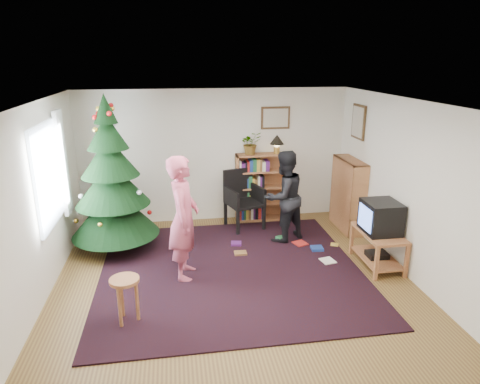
{
  "coord_description": "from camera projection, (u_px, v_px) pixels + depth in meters",
  "views": [
    {
      "loc": [
        -0.76,
        -5.36,
        3.05
      ],
      "look_at": [
        0.2,
        0.7,
        1.1
      ],
      "focal_mm": 32.0,
      "sensor_mm": 36.0,
      "label": 1
    }
  ],
  "objects": [
    {
      "name": "christmas_tree",
      "position": [
        112.0,
        188.0,
        6.78
      ],
      "size": [
        1.39,
        1.39,
        2.53
      ],
      "rotation": [
        0.0,
        0.0,
        -0.15
      ],
      "color": "#3F2816",
      "rests_on": "rug"
    },
    {
      "name": "wall_right",
      "position": [
        407.0,
        189.0,
        6.07
      ],
      "size": [
        0.02,
        5.0,
        2.5
      ],
      "primitive_type": "cube",
      "color": "silver",
      "rests_on": "floor"
    },
    {
      "name": "floor_clutter",
      "position": [
        291.0,
        247.0,
        7.07
      ],
      "size": [
        1.83,
        1.1,
        0.08
      ],
      "color": "#A51E19",
      "rests_on": "rug"
    },
    {
      "name": "stool",
      "position": [
        125.0,
        289.0,
        5.01
      ],
      "size": [
        0.35,
        0.35,
        0.58
      ],
      "color": "#A66A3B",
      "rests_on": "floor"
    },
    {
      "name": "window_pane",
      "position": [
        48.0,
        175.0,
        5.82
      ],
      "size": [
        0.04,
        1.2,
        1.4
      ],
      "primitive_type": "cube",
      "color": "silver",
      "rests_on": "wall_left"
    },
    {
      "name": "picture_back",
      "position": [
        275.0,
        118.0,
        7.99
      ],
      "size": [
        0.55,
        0.03,
        0.42
      ],
      "color": "#4C3319",
      "rests_on": "wall_back"
    },
    {
      "name": "rug",
      "position": [
        231.0,
        270.0,
        6.36
      ],
      "size": [
        3.8,
        3.6,
        0.02
      ],
      "primitive_type": "cube",
      "color": "black",
      "rests_on": "floor"
    },
    {
      "name": "tv_stand",
      "position": [
        378.0,
        245.0,
        6.45
      ],
      "size": [
        0.52,
        0.93,
        0.55
      ],
      "color": "#A66A3B",
      "rests_on": "floor"
    },
    {
      "name": "bookshelf_right",
      "position": [
        348.0,
        194.0,
        7.77
      ],
      "size": [
        0.3,
        0.95,
        1.3
      ],
      "rotation": [
        0.0,
        0.0,
        1.57
      ],
      "color": "#A66A3B",
      "rests_on": "floor"
    },
    {
      "name": "bookshelf_back",
      "position": [
        261.0,
        186.0,
        8.21
      ],
      "size": [
        0.95,
        0.3,
        1.3
      ],
      "color": "#A66A3B",
      "rests_on": "floor"
    },
    {
      "name": "picture_right",
      "position": [
        359.0,
        122.0,
        7.5
      ],
      "size": [
        0.03,
        0.5,
        0.6
      ],
      "color": "#4C3319",
      "rests_on": "wall_right"
    },
    {
      "name": "table_lamp",
      "position": [
        277.0,
        141.0,
        7.99
      ],
      "size": [
        0.27,
        0.27,
        0.36
      ],
      "color": "#A57F33",
      "rests_on": "bookshelf_back"
    },
    {
      "name": "wall_front",
      "position": [
        279.0,
        297.0,
        3.35
      ],
      "size": [
        5.0,
        0.02,
        2.5
      ],
      "primitive_type": "cube",
      "color": "silver",
      "rests_on": "floor"
    },
    {
      "name": "potted_plant",
      "position": [
        251.0,
        143.0,
        7.92
      ],
      "size": [
        0.44,
        0.4,
        0.42
      ],
      "primitive_type": "imported",
      "rotation": [
        0.0,
        0.0,
        0.2
      ],
      "color": "gray",
      "rests_on": "bookshelf_back"
    },
    {
      "name": "wall_back",
      "position": [
        215.0,
        156.0,
        8.05
      ],
      "size": [
        5.0,
        0.02,
        2.5
      ],
      "primitive_type": "cube",
      "color": "silver",
      "rests_on": "floor"
    },
    {
      "name": "floor",
      "position": [
        234.0,
        281.0,
        6.08
      ],
      "size": [
        5.0,
        5.0,
        0.0
      ],
      "primitive_type": "plane",
      "color": "brown",
      "rests_on": "ground"
    },
    {
      "name": "wall_left",
      "position": [
        35.0,
        207.0,
        5.33
      ],
      "size": [
        0.02,
        5.0,
        2.5
      ],
      "primitive_type": "cube",
      "color": "silver",
      "rests_on": "floor"
    },
    {
      "name": "person_by_chair",
      "position": [
        284.0,
        197.0,
        7.21
      ],
      "size": [
        0.95,
        0.88,
        1.58
      ],
      "primitive_type": "imported",
      "rotation": [
        0.0,
        0.0,
        3.61
      ],
      "color": "black",
      "rests_on": "rug"
    },
    {
      "name": "crt_tv",
      "position": [
        381.0,
        217.0,
        6.31
      ],
      "size": [
        0.5,
        0.54,
        0.47
      ],
      "color": "black",
      "rests_on": "tv_stand"
    },
    {
      "name": "armchair",
      "position": [
        243.0,
        196.0,
        7.9
      ],
      "size": [
        0.74,
        0.75,
        1.07
      ],
      "rotation": [
        0.0,
        0.0,
        0.3
      ],
      "color": "black",
      "rests_on": "rug"
    },
    {
      "name": "person_standing",
      "position": [
        184.0,
        218.0,
        5.96
      ],
      "size": [
        0.52,
        0.71,
        1.79
      ],
      "primitive_type": "imported",
      "rotation": [
        0.0,
        0.0,
        1.43
      ],
      "color": "#B2475D",
      "rests_on": "rug"
    },
    {
      "name": "ceiling",
      "position": [
        233.0,
        102.0,
        5.32
      ],
      "size": [
        5.0,
        5.0,
        0.0
      ],
      "primitive_type": "plane",
      "rotation": [
        3.14,
        0.0,
        0.0
      ],
      "color": "white",
      "rests_on": "wall_back"
    },
    {
      "name": "curtain",
      "position": [
        63.0,
        163.0,
        6.49
      ],
      "size": [
        0.06,
        0.35,
        1.6
      ],
      "primitive_type": "cube",
      "color": "white",
      "rests_on": "wall_left"
    }
  ]
}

